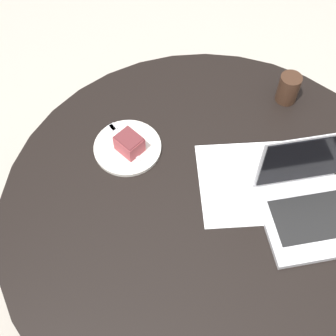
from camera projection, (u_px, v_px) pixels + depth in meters
ground_plane at (198, 285)px, 1.95m from camera, size 12.00×12.00×0.00m
dining_table at (209, 221)px, 1.45m from camera, size 1.24×1.24×0.71m
paper_document at (268, 181)px, 1.40m from camera, size 0.50×0.44×0.00m
plate at (128, 147)px, 1.46m from camera, size 0.21×0.21×0.01m
cake_slice at (129, 144)px, 1.42m from camera, size 0.09×0.09×0.06m
fork at (121, 138)px, 1.47m from camera, size 0.16×0.10×0.00m
coffee_glass at (288, 88)px, 1.54m from camera, size 0.07×0.07×0.10m
laptop at (314, 204)px, 1.32m from camera, size 0.39×0.38×0.23m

